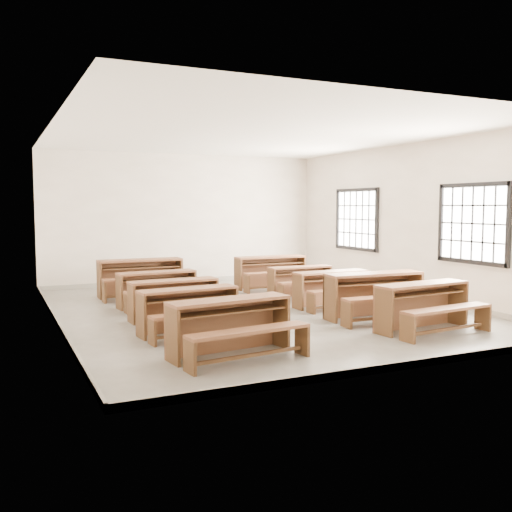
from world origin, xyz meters
name	(u,v)px	position (x,y,z in m)	size (l,w,h in m)	color
room	(260,193)	(0.09, 0.00, 2.14)	(8.50, 8.50, 3.20)	slate
desk_set_0	(231,323)	(-1.65, -2.80, 0.43)	(1.72, 1.03, 0.73)	brown
desk_set_1	(190,307)	(-1.73, -1.36, 0.40)	(1.59, 0.93, 0.68)	brown
desk_set_2	(175,297)	(-1.63, -0.26, 0.39)	(1.54, 0.86, 0.68)	brown
desk_set_3	(158,286)	(-1.56, 1.08, 0.39)	(1.56, 0.90, 0.67)	brown
desk_set_4	(141,275)	(-1.55, 2.46, 0.46)	(1.76, 0.92, 0.79)	brown
desk_set_5	(424,303)	(1.62, -2.67, 0.43)	(1.70, 0.99, 0.73)	brown
desk_set_6	(376,292)	(1.51, -1.59, 0.46)	(1.79, 1.00, 0.78)	brown
desk_set_7	(332,286)	(1.46, -0.31, 0.40)	(1.53, 0.83, 0.68)	brown
desk_set_8	(301,279)	(1.57, 1.10, 0.37)	(1.40, 0.73, 0.63)	brown
desk_set_9	(271,270)	(1.49, 2.36, 0.44)	(1.69, 0.90, 0.75)	brown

